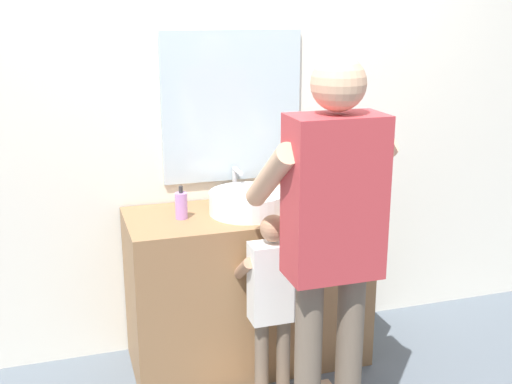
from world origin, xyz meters
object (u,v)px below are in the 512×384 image
(soap_bottle, at_px, (181,205))
(child_toddler, at_px, (272,293))
(adult_parent, at_px, (332,221))
(toothbrush_cup, at_px, (316,192))

(soap_bottle, distance_m, child_toddler, 0.62)
(child_toddler, bearing_deg, adult_parent, -64.08)
(adult_parent, bearing_deg, soap_bottle, 124.77)
(soap_bottle, relative_size, adult_parent, 0.10)
(child_toddler, relative_size, adult_parent, 0.57)
(toothbrush_cup, relative_size, soap_bottle, 1.25)
(toothbrush_cup, distance_m, soap_bottle, 0.74)
(toothbrush_cup, xyz_separation_m, soap_bottle, (-0.73, -0.06, 0.02))
(toothbrush_cup, xyz_separation_m, adult_parent, (-0.25, -0.76, 0.11))
(toothbrush_cup, bearing_deg, soap_bottle, -175.04)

